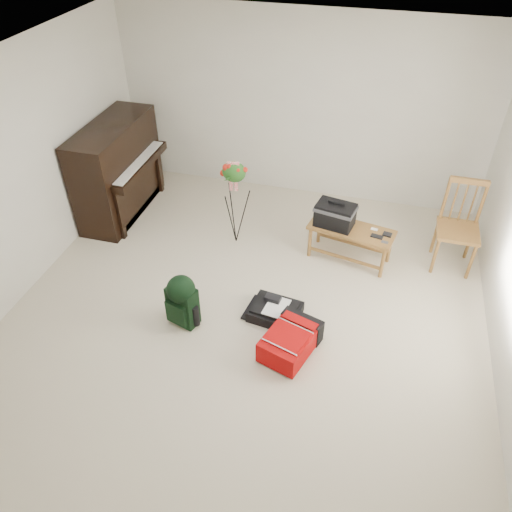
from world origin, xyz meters
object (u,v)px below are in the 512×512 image
(piano, at_px, (119,172))
(dining_chair, at_px, (458,227))
(bench, at_px, (340,221))
(red_suitcase, at_px, (291,338))
(green_backpack, at_px, (182,299))
(black_duffel, at_px, (275,311))
(flower_stand, at_px, (235,203))

(piano, distance_m, dining_chair, 4.31)
(piano, xyz_separation_m, bench, (2.98, -0.29, -0.06))
(red_suitcase, bearing_deg, green_backpack, -165.13)
(bench, xyz_separation_m, dining_chair, (1.33, 0.25, -0.02))
(piano, relative_size, black_duffel, 2.64)
(piano, xyz_separation_m, green_backpack, (1.59, -1.79, -0.27))
(red_suitcase, distance_m, black_duffel, 0.47)
(dining_chair, relative_size, flower_stand, 0.93)
(bench, relative_size, red_suitcase, 1.45)
(dining_chair, relative_size, red_suitcase, 1.48)
(flower_stand, bearing_deg, piano, 160.81)
(dining_chair, xyz_separation_m, green_backpack, (-2.73, -1.75, -0.19))
(red_suitcase, bearing_deg, flower_stand, 141.60)
(bench, relative_size, black_duffel, 1.86)
(bench, distance_m, red_suitcase, 1.63)
(green_backpack, bearing_deg, bench, 64.12)
(dining_chair, bearing_deg, black_duffel, -141.41)
(dining_chair, bearing_deg, green_backpack, -146.76)
(black_duffel, xyz_separation_m, green_backpack, (-0.91, -0.33, 0.25))
(piano, height_order, dining_chair, piano)
(bench, distance_m, black_duffel, 1.35)
(flower_stand, bearing_deg, green_backpack, -103.80)
(black_duffel, bearing_deg, green_backpack, -152.23)
(black_duffel, height_order, flower_stand, flower_stand)
(green_backpack, xyz_separation_m, flower_stand, (0.11, 1.50, 0.23))
(dining_chair, bearing_deg, red_suitcase, -130.32)
(green_backpack, bearing_deg, dining_chair, 49.72)
(bench, bearing_deg, black_duffel, -101.03)
(bench, bearing_deg, flower_stand, -168.52)
(black_duffel, distance_m, flower_stand, 1.50)
(green_backpack, relative_size, flower_stand, 0.52)
(flower_stand, bearing_deg, bench, -9.38)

